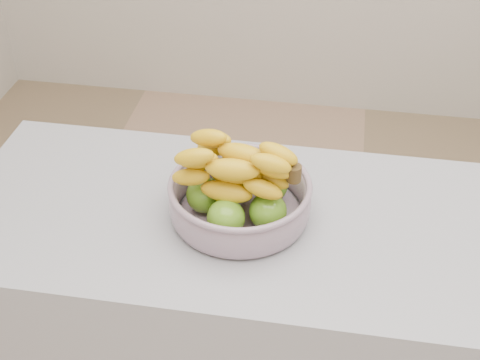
# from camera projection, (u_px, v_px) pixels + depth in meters

# --- Properties ---
(fruit_bowl) EXTENTS (0.32, 0.32, 0.19)m
(fruit_bowl) POSITION_uv_depth(u_px,v_px,m) (240.00, 194.00, 1.47)
(fruit_bowl) COLOR #A9BECB
(fruit_bowl) RESTS_ON counter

